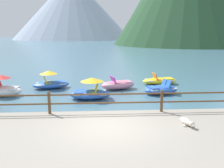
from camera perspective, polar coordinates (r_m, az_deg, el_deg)
name	(u,v)px	position (r m, az deg, el deg)	size (l,w,h in m)	color
ground_plane	(99,51)	(48.71, -3.05, 7.63)	(200.00, 200.00, 0.00)	#477084
promenade_dock	(111,162)	(7.33, -0.16, -17.49)	(28.00, 8.00, 0.40)	gray
dock_railing	(106,99)	(10.51, -1.34, -3.56)	(23.92, 0.12, 0.95)	brown
dog_resting	(187,122)	(9.68, 16.83, -8.33)	(0.43, 1.08, 0.26)	beige
pedal_boat_0	(160,81)	(18.39, 10.91, 0.73)	(2.61, 1.33, 0.83)	yellow
pedal_boat_1	(161,89)	(15.62, 11.18, -1.19)	(2.47, 1.78, 0.86)	blue
pedal_boat_2	(3,89)	(16.22, -23.68, -0.97)	(2.31, 1.41, 1.27)	white
pedal_boat_3	(118,85)	(16.53, 1.43, -0.13)	(2.51, 1.66, 0.90)	pink
pedal_boat_4	(90,92)	(14.28, -5.00, -1.73)	(2.32, 1.38, 1.22)	blue
pedal_boat_5	(51,83)	(17.29, -13.86, 0.32)	(2.66, 1.81, 1.20)	blue
distant_peak	(73,7)	(120.44, -9.03, 16.95)	(54.08, 54.08, 28.42)	#93A3B7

